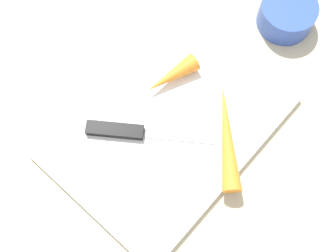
# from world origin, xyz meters

# --- Properties ---
(ground_plane) EXTENTS (1.40, 1.40, 0.00)m
(ground_plane) POSITION_xyz_m (0.00, 0.00, 0.00)
(ground_plane) COLOR #C6B793
(cutting_board) EXTENTS (0.36, 0.26, 0.01)m
(cutting_board) POSITION_xyz_m (0.00, 0.00, 0.01)
(cutting_board) COLOR white
(cutting_board) RESTS_ON ground_plane
(knife) EXTENTS (0.13, 0.17, 0.01)m
(knife) POSITION_xyz_m (0.05, -0.05, 0.02)
(knife) COLOR #B7B7BC
(knife) RESTS_ON cutting_board
(carrot_short) EXTENTS (0.10, 0.05, 0.03)m
(carrot_short) POSITION_xyz_m (-0.06, -0.05, 0.03)
(carrot_short) COLOR orange
(carrot_short) RESTS_ON cutting_board
(carrot_long) EXTENTS (0.15, 0.14, 0.03)m
(carrot_long) POSITION_xyz_m (-0.05, 0.08, 0.03)
(carrot_long) COLOR orange
(carrot_long) RESTS_ON cutting_board
(small_bowl) EXTENTS (0.10, 0.10, 0.05)m
(small_bowl) POSITION_xyz_m (-0.28, 0.02, 0.02)
(small_bowl) COLOR #3351B2
(small_bowl) RESTS_ON ground_plane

